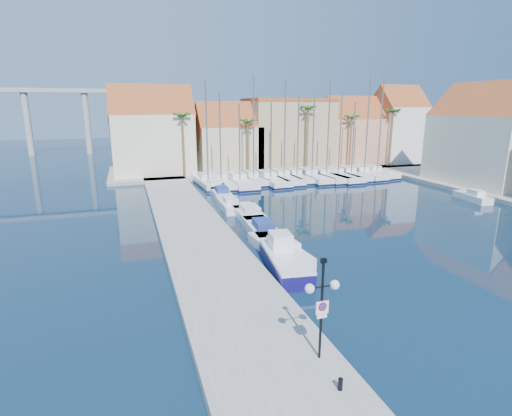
{
  "coord_description": "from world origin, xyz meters",
  "views": [
    {
      "loc": [
        -14.09,
        -17.56,
        10.79
      ],
      "look_at": [
        -4.72,
        11.27,
        3.0
      ],
      "focal_mm": 28.0,
      "sensor_mm": 36.0,
      "label": 1
    }
  ],
  "objects": [
    {
      "name": "palm_4",
      "position": [
        30.0,
        42.0,
        9.55
      ],
      "size": [
        2.6,
        2.6,
        10.65
      ],
      "color": "brown",
      "rests_on": "shore_north"
    },
    {
      "name": "sailboat_10",
      "position": [
        18.36,
        35.77,
        0.57
      ],
      "size": [
        3.28,
        10.25,
        11.34
      ],
      "rotation": [
        0.0,
        0.0,
        -0.06
      ],
      "color": "white",
      "rests_on": "ground"
    },
    {
      "name": "palm_2",
      "position": [
        14.0,
        42.0,
        10.02
      ],
      "size": [
        2.6,
        2.6,
        11.15
      ],
      "color": "brown",
      "rests_on": "shore_north"
    },
    {
      "name": "sailboat_0",
      "position": [
        -3.7,
        36.23,
        0.61
      ],
      "size": [
        2.98,
        9.81,
        13.96
      ],
      "rotation": [
        0.0,
        0.0,
        0.04
      ],
      "color": "white",
      "rests_on": "ground"
    },
    {
      "name": "building_0",
      "position": [
        -10.0,
        47.0,
        6.52
      ],
      "size": [
        12.3,
        9.0,
        13.5
      ],
      "color": "beige",
      "rests_on": "shore_north"
    },
    {
      "name": "fishing_boat",
      "position": [
        -4.5,
        5.78,
        0.75
      ],
      "size": [
        2.93,
        6.7,
        2.27
      ],
      "rotation": [
        0.0,
        0.0,
        -0.12
      ],
      "color": "#140E54",
      "rests_on": "ground"
    },
    {
      "name": "bollard",
      "position": [
        -7.16,
        -6.41,
        0.74
      ],
      "size": [
        0.19,
        0.19,
        0.47
      ],
      "primitive_type": "cylinder",
      "color": "black",
      "rests_on": "quay_west"
    },
    {
      "name": "sailboat_7",
      "position": [
        11.82,
        36.05,
        0.57
      ],
      "size": [
        3.11,
        10.88,
        12.33
      ],
      "rotation": [
        0.0,
        0.0,
        0.02
      ],
      "color": "white",
      "rests_on": "ground"
    },
    {
      "name": "ground",
      "position": [
        0.0,
        0.0,
        0.0
      ],
      "size": [
        260.0,
        260.0,
        0.0
      ],
      "primitive_type": "plane",
      "color": "#081C31",
      "rests_on": "ground"
    },
    {
      "name": "building_2",
      "position": [
        13.0,
        48.0,
        6.26
      ],
      "size": [
        14.2,
        10.2,
        11.5
      ],
      "color": "tan",
      "rests_on": "shore_north"
    },
    {
      "name": "motorboat_west_4",
      "position": [
        -3.53,
        28.62,
        0.51
      ],
      "size": [
        2.35,
        6.22,
        1.4
      ],
      "rotation": [
        0.0,
        0.0,
        -0.07
      ],
      "color": "white",
      "rests_on": "ground"
    },
    {
      "name": "palm_3",
      "position": [
        22.0,
        42.0,
        8.61
      ],
      "size": [
        2.6,
        2.6,
        9.65
      ],
      "color": "brown",
      "rests_on": "shore_north"
    },
    {
      "name": "building_4",
      "position": [
        34.0,
        46.0,
        6.97
      ],
      "size": [
        8.3,
        8.0,
        14.0
      ],
      "color": "silver",
      "rests_on": "shore_north"
    },
    {
      "name": "sailboat_11",
      "position": [
        20.54,
        35.7,
        0.62
      ],
      "size": [
        3.2,
        10.01,
        14.98
      ],
      "rotation": [
        0.0,
        0.0,
        0.06
      ],
      "color": "white",
      "rests_on": "ground"
    },
    {
      "name": "motorboat_west_1",
      "position": [
        -3.47,
        13.54,
        0.51
      ],
      "size": [
        2.57,
        6.79,
        1.4
      ],
      "rotation": [
        0.0,
        0.0,
        -0.07
      ],
      "color": "white",
      "rests_on": "ground"
    },
    {
      "name": "sailboat_3",
      "position": [
        2.92,
        36.43,
        0.66
      ],
      "size": [
        2.67,
        8.6,
        14.75
      ],
      "rotation": [
        0.0,
        0.0,
        0.05
      ],
      "color": "white",
      "rests_on": "ground"
    },
    {
      "name": "motorboat_west_2",
      "position": [
        -3.06,
        18.86,
        0.51
      ],
      "size": [
        2.42,
        7.04,
        1.4
      ],
      "rotation": [
        0.0,
        0.0,
        -0.03
      ],
      "color": "white",
      "rests_on": "ground"
    },
    {
      "name": "building_1",
      "position": [
        2.0,
        47.0,
        5.3
      ],
      "size": [
        10.3,
        8.0,
        11.0
      ],
      "color": "#CABA8E",
      "rests_on": "shore_north"
    },
    {
      "name": "sailboat_1",
      "position": [
        -1.95,
        35.84,
        0.58
      ],
      "size": [
        2.8,
        10.06,
        12.5
      ],
      "rotation": [
        0.0,
        0.0,
        -0.02
      ],
      "color": "white",
      "rests_on": "ground"
    },
    {
      "name": "palm_1",
      "position": [
        4.0,
        42.0,
        8.14
      ],
      "size": [
        2.6,
        2.6,
        9.15
      ],
      "color": "brown",
      "rests_on": "shore_north"
    },
    {
      "name": "motorboat_west_3",
      "position": [
        -3.98,
        22.73,
        0.51
      ],
      "size": [
        2.03,
        5.85,
        1.4
      ],
      "rotation": [
        0.0,
        0.0,
        -0.03
      ],
      "color": "white",
      "rests_on": "ground"
    },
    {
      "name": "motorboat_west_5",
      "position": [
        -3.51,
        33.22,
        0.51
      ],
      "size": [
        2.38,
        6.63,
        1.4
      ],
      "rotation": [
        0.0,
        0.0,
        0.04
      ],
      "color": "white",
      "rests_on": "ground"
    },
    {
      "name": "building_3",
      "position": [
        25.0,
        47.0,
        5.86
      ],
      "size": [
        10.3,
        8.0,
        12.0
      ],
      "color": "tan",
      "rests_on": "shore_north"
    },
    {
      "name": "building_6",
      "position": [
        32.0,
        24.0,
        6.52
      ],
      "size": [
        9.0,
        14.3,
        13.5
      ],
      "color": "beige",
      "rests_on": "shore_east"
    },
    {
      "name": "palm_0",
      "position": [
        -6.0,
        42.0,
        9.08
      ],
      "size": [
        2.6,
        2.6,
        10.15
      ],
      "color": "brown",
      "rests_on": "shore_north"
    },
    {
      "name": "sailboat_6",
      "position": [
        9.62,
        36.36,
        0.6
      ],
      "size": [
        2.57,
        9.19,
        12.25
      ],
      "rotation": [
        0.0,
        0.0,
        -0.02
      ],
      "color": "white",
      "rests_on": "ground"
    },
    {
      "name": "sailboat_8",
      "position": [
        14.09,
        35.86,
        0.59
      ],
      "size": [
        3.6,
        11.12,
        14.29
      ],
      "rotation": [
        0.0,
        0.0,
        0.07
      ],
      "color": "white",
      "rests_on": "ground"
    },
    {
      "name": "sailboat_4",
      "position": [
        5.16,
        35.6,
        0.56
      ],
      "size": [
        3.1,
        10.68,
        11.24
      ],
      "rotation": [
        0.0,
        0.0,
        0.03
      ],
      "color": "white",
      "rests_on": "ground"
    },
    {
      "name": "lamp_post",
      "position": [
        -7.0,
        -4.39,
        3.44
      ],
      "size": [
        1.52,
        0.4,
        4.47
      ],
      "rotation": [
        0.0,
        0.0,
        0.0
      ],
      "color": "black",
      "rests_on": "quay_west"
    },
    {
      "name": "shore_north",
      "position": [
        10.0,
        48.0,
        0.25
      ],
      "size": [
        54.0,
        16.0,
        0.5
      ],
      "primitive_type": "cube",
      "color": "gray",
      "rests_on": "ground"
    },
    {
      "name": "sailboat_12",
      "position": [
        23.04,
        35.93,
        0.63
      ],
      "size": [
        3.1,
        9.37,
        14.72
      ],
      "rotation": [
        0.0,
        0.0,
        0.07
      ],
      "color": "white",
      "rests_on": "ground"
    },
    {
      "name": "sailboat_5",
      "position": [
        7.53,
        36.35,
        0.59
      ],
      "size": [
        3.02,
        10.87,
        14.16
      ],
      "rotation": [
        0.0,
        0.0,
        -0.01
      ],
      "color": "white",
      "rests_on": "ground"
    },
    {
      "name": "quay_west",
      "position": [
        -9.0,
        13.5,
        0.25
      ],
      "size": [
        6.0,
        77.0,
        0.5
      ],
      "primitive_type": "cube",
      "color": "gray",
      "rests_on": "ground"
    },
    {
      "name": "motorboat_west_0",
      "position": [
        -3.8,
        8.44,
        0.51
      ],
      "size": [
        2.76,
        7.3,
        1.4
      ],
      "rotation": [
        0.0,
        0.0,
        0.07
      ],
      "color": "white",
      "rests_on": "ground"
    },
    {
      "name": "motorboat_east_1",
      "position": [
        23.99,
        17.74,
        0.51
      ],
      "size": [
        2.14,
        5.05,
        1.4
      ],
      "rotation": [
        0.0,
        0.0,
        -0.12
      ],
      "color": "white",
      "rests_on": "ground"
    },
    {
      "name": "sailboat_2",
      "position": [
        0.64,
        35.59,
        0.56
      ],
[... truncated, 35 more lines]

